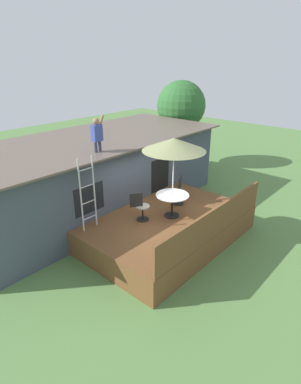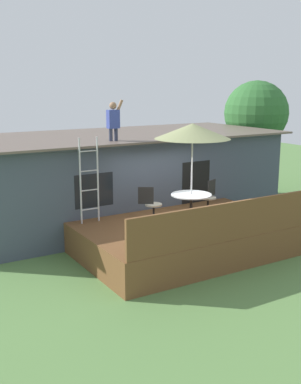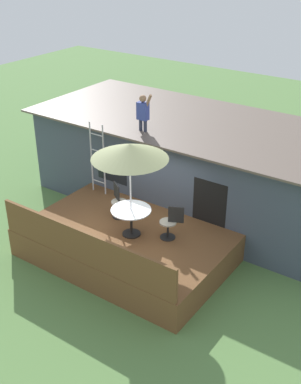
% 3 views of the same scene
% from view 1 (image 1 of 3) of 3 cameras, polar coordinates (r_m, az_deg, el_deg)
% --- Properties ---
extents(ground_plane, '(40.00, 40.00, 0.00)m').
position_cam_1_polar(ground_plane, '(10.47, 2.91, -8.44)').
color(ground_plane, '#567F42').
extents(house, '(10.50, 4.50, 2.77)m').
position_cam_1_polar(house, '(12.20, -10.20, 3.24)').
color(house, '#424C5B').
rests_on(house, ground).
extents(deck, '(5.32, 3.52, 0.80)m').
position_cam_1_polar(deck, '(10.26, 2.96, -6.54)').
color(deck, brown).
rests_on(deck, ground).
extents(deck_railing, '(5.22, 0.08, 0.90)m').
position_cam_1_polar(deck_railing, '(9.02, 11.58, -5.36)').
color(deck_railing, brown).
rests_on(deck_railing, deck).
extents(patio_table, '(1.04, 1.04, 0.74)m').
position_cam_1_polar(patio_table, '(9.90, 3.98, -1.32)').
color(patio_table, black).
rests_on(patio_table, deck).
extents(patio_umbrella, '(1.90, 1.90, 2.54)m').
position_cam_1_polar(patio_umbrella, '(9.30, 4.28, 8.58)').
color(patio_umbrella, silver).
rests_on(patio_umbrella, deck).
extents(step_ladder, '(0.52, 0.04, 2.20)m').
position_cam_1_polar(step_ladder, '(9.15, -11.31, -0.38)').
color(step_ladder, silver).
rests_on(step_ladder, deck).
extents(person_figure, '(0.47, 0.20, 1.11)m').
position_cam_1_polar(person_figure, '(9.92, -9.66, 10.59)').
color(person_figure, '#33384C').
rests_on(person_figure, house).
extents(patio_chair_left, '(0.57, 0.46, 0.92)m').
position_cam_1_polar(patio_chair_left, '(9.70, -1.85, -2.68)').
color(patio_chair_left, black).
rests_on(patio_chair_left, deck).
extents(patio_chair_right, '(0.59, 0.44, 0.92)m').
position_cam_1_polar(patio_chair_right, '(10.88, 5.15, 0.24)').
color(patio_chair_right, black).
rests_on(patio_chair_right, deck).
extents(backyard_tree, '(2.50, 2.50, 4.43)m').
position_cam_1_polar(backyard_tree, '(16.82, 5.57, 15.27)').
color(backyard_tree, brown).
rests_on(backyard_tree, ground).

